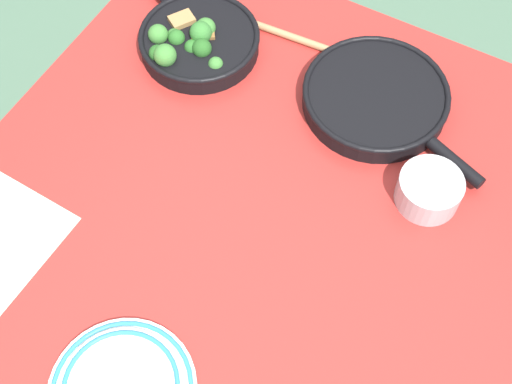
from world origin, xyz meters
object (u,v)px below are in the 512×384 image
skillet_broccoli (196,40)px  prep_bowl_steel (429,190)px  skillet_eggs (376,98)px  wooden_spoon (332,51)px

skillet_broccoli → prep_bowl_steel: 0.55m
skillet_broccoli → prep_bowl_steel: skillet_broccoli is taller
skillet_broccoli → skillet_eggs: (0.04, -0.38, -0.00)m
wooden_spoon → prep_bowl_steel: (-0.23, -0.30, 0.02)m
skillet_eggs → prep_bowl_steel: 0.22m
skillet_broccoli → wooden_spoon: size_ratio=1.01×
wooden_spoon → prep_bowl_steel: size_ratio=2.97×
skillet_eggs → prep_bowl_steel: size_ratio=3.42×
prep_bowl_steel → skillet_eggs: bearing=48.2°
skillet_eggs → wooden_spoon: size_ratio=1.15×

